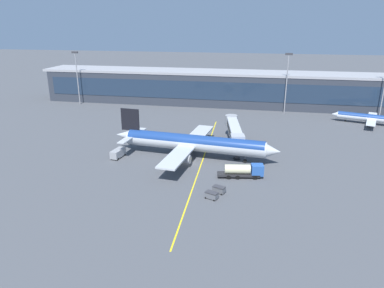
# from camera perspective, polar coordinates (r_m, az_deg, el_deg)

# --- Properties ---
(ground_plane) EXTENTS (700.00, 700.00, 0.00)m
(ground_plane) POSITION_cam_1_polar(r_m,az_deg,el_deg) (93.60, -0.42, -3.05)
(ground_plane) COLOR #47494F
(apron_lead_in_line) EXTENTS (3.37, 79.95, 0.01)m
(apron_lead_in_line) POSITION_cam_1_polar(r_m,az_deg,el_deg) (94.89, 1.65, -2.74)
(apron_lead_in_line) COLOR yellow
(apron_lead_in_line) RESTS_ON ground_plane
(terminal_building) EXTENTS (182.23, 17.80, 14.64)m
(terminal_building) POSITION_cam_1_polar(r_m,az_deg,el_deg) (159.28, 8.42, 8.74)
(terminal_building) COLOR #2D333D
(terminal_building) RESTS_ON ground_plane
(main_airliner) EXTENTS (46.36, 36.82, 12.29)m
(main_airliner) POSITION_cam_1_polar(r_m,az_deg,el_deg) (96.10, 0.22, 0.19)
(main_airliner) COLOR #B2B7BC
(main_airliner) RESTS_ON ground_plane
(jet_bridge) EXTENTS (7.57, 24.23, 6.84)m
(jet_bridge) POSITION_cam_1_polar(r_m,az_deg,el_deg) (105.76, 6.72, 2.39)
(jet_bridge) COLOR #B2B7BC
(jet_bridge) RESTS_ON ground_plane
(fuel_tanker) EXTENTS (11.06, 4.24, 3.25)m
(fuel_tanker) POSITION_cam_1_polar(r_m,az_deg,el_deg) (85.42, 8.24, -4.22)
(fuel_tanker) COLOR #232326
(fuel_tanker) RESTS_ON ground_plane
(crew_van) EXTENTS (2.83, 5.26, 2.30)m
(crew_van) POSITION_cam_1_polar(r_m,az_deg,el_deg) (98.81, -11.80, -1.44)
(crew_van) COLOR gray
(crew_van) RESTS_ON ground_plane
(baggage_cart_0) EXTENTS (3.03, 2.41, 1.48)m
(baggage_cart_0) POSITION_cam_1_polar(r_m,az_deg,el_deg) (75.31, 3.15, -8.17)
(baggage_cart_0) COLOR #595B60
(baggage_cart_0) RESTS_ON ground_plane
(baggage_cart_1) EXTENTS (3.03, 2.41, 1.48)m
(baggage_cart_1) POSITION_cam_1_polar(r_m,az_deg,el_deg) (77.81, 4.34, -7.26)
(baggage_cart_1) COLOR #595B60
(baggage_cart_1) RESTS_ON ground_plane
(commuter_jet_far) EXTENTS (25.60, 20.48, 7.33)m
(commuter_jet_far) POSITION_cam_1_polar(r_m,az_deg,el_deg) (143.06, 26.55, 3.77)
(commuter_jet_far) COLOR silver
(commuter_jet_far) RESTS_ON ground_plane
(apron_light_mast_1) EXTENTS (2.80, 0.50, 23.02)m
(apron_light_mast_1) POSITION_cam_1_polar(r_m,az_deg,el_deg) (166.77, -17.92, 10.64)
(apron_light_mast_1) COLOR gray
(apron_light_mast_1) RESTS_ON ground_plane
(apron_light_mast_2) EXTENTS (2.80, 0.50, 23.77)m
(apron_light_mast_2) POSITION_cam_1_polar(r_m,az_deg,el_deg) (146.54, 14.94, 10.03)
(apron_light_mast_2) COLOR gray
(apron_light_mast_2) RESTS_ON ground_plane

